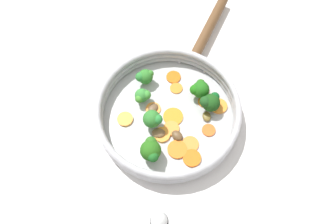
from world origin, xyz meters
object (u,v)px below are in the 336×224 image
object	(u,v)px
carrot_slice_2	(177,149)
carrot_slice_3	(219,106)
mushroom_piece_1	(160,134)
mushroom_piece_0	(207,116)
carrot_slice_13	(173,77)
broccoli_floret_4	(210,102)
broccoli_floret_2	(151,150)
carrot_slice_0	(190,144)
carrot_slice_8	(204,102)
broccoli_floret_1	(145,77)
salt_shaker	(160,223)
carrot_slice_9	(173,117)
carrot_slice_4	(176,88)
carrot_slice_6	(154,108)
skillet	(168,116)
carrot_slice_10	(125,119)
mushroom_piece_2	(177,136)
carrot_slice_11	(201,90)
broccoli_floret_0	(143,96)
mushroom_piece_3	(154,107)
carrot_slice_1	(162,135)
broccoli_floret_3	(153,119)
broccoli_floret_5	(200,89)
carrot_slice_7	(192,158)
carrot_slice_5	(171,128)
carrot_slice_12	(209,130)

from	to	relation	value
carrot_slice_2	carrot_slice_3	bearing A→B (deg)	70.96
mushroom_piece_1	mushroom_piece_0	bearing A→B (deg)	45.82
carrot_slice_13	broccoli_floret_4	bearing A→B (deg)	-22.84
broccoli_floret_2	carrot_slice_0	bearing A→B (deg)	40.22
carrot_slice_8	broccoli_floret_1	distance (m)	0.15
carrot_slice_0	salt_shaker	size ratio (longest dim) A/B	0.39
salt_shaker	carrot_slice_9	bearing A→B (deg)	106.90
carrot_slice_4	carrot_slice_3	bearing A→B (deg)	-3.28
carrot_slice_6	skillet	bearing A→B (deg)	-4.50
carrot_slice_10	mushroom_piece_1	size ratio (longest dim) A/B	1.19
carrot_slice_0	carrot_slice_6	world-z (taller)	same
carrot_slice_6	mushroom_piece_2	distance (m)	0.09
carrot_slice_4	mushroom_piece_2	size ratio (longest dim) A/B	1.10
carrot_slice_11	carrot_slice_10	bearing A→B (deg)	-132.83
broccoli_floret_0	mushroom_piece_3	world-z (taller)	broccoli_floret_0
carrot_slice_0	salt_shaker	bearing A→B (deg)	-87.28
carrot_slice_8	carrot_slice_10	bearing A→B (deg)	-142.64
carrot_slice_3	carrot_slice_11	bearing A→B (deg)	154.81
carrot_slice_3	carrot_slice_11	size ratio (longest dim) A/B	1.02
carrot_slice_13	broccoli_floret_4	xyz separation A→B (m)	(0.11, -0.05, 0.03)
carrot_slice_1	broccoli_floret_3	size ratio (longest dim) A/B	0.69
broccoli_floret_5	mushroom_piece_2	xyz separation A→B (m)	(-0.01, -0.12, -0.02)
carrot_slice_4	carrot_slice_8	xyz separation A→B (m)	(0.08, -0.01, 0.00)
mushroom_piece_1	broccoli_floret_1	bearing A→B (deg)	128.39
broccoli_floret_2	salt_shaker	world-z (taller)	salt_shaker
skillet	carrot_slice_7	size ratio (longest dim) A/B	7.86
carrot_slice_10	carrot_slice_13	world-z (taller)	carrot_slice_10
carrot_slice_4	broccoli_floret_0	bearing A→B (deg)	-133.77
carrot_slice_9	mushroom_piece_0	xyz separation A→B (m)	(0.07, 0.03, 0.00)
broccoli_floret_3	mushroom_piece_2	distance (m)	0.07
carrot_slice_0	carrot_slice_10	world-z (taller)	carrot_slice_10
carrot_slice_4	carrot_slice_10	bearing A→B (deg)	-121.43
mushroom_piece_1	carrot_slice_2	bearing A→B (deg)	-20.03
carrot_slice_5	mushroom_piece_2	bearing A→B (deg)	-33.71
broccoli_floret_2	mushroom_piece_1	xyz separation A→B (m)	(-0.00, 0.05, -0.03)
carrot_slice_3	broccoli_floret_0	size ratio (longest dim) A/B	1.05
mushroom_piece_1	mushroom_piece_3	distance (m)	0.07
carrot_slice_0	carrot_slice_2	world-z (taller)	carrot_slice_2
carrot_slice_1	carrot_slice_12	distance (m)	0.11
carrot_slice_3	carrot_slice_4	bearing A→B (deg)	176.72
mushroom_piece_3	carrot_slice_11	bearing A→B (deg)	46.15
skillet	carrot_slice_2	size ratio (longest dim) A/B	7.26
carrot_slice_7	carrot_slice_8	world-z (taller)	carrot_slice_7
carrot_slice_4	broccoli_floret_2	world-z (taller)	broccoli_floret_2
salt_shaker	broccoli_floret_4	bearing A→B (deg)	90.32
carrot_slice_5	carrot_slice_12	world-z (taller)	carrot_slice_5
carrot_slice_0	carrot_slice_4	world-z (taller)	same
carrot_slice_10	carrot_slice_0	bearing A→B (deg)	0.77
broccoli_floret_0	mushroom_piece_2	xyz separation A→B (m)	(0.11, -0.06, -0.02)
broccoli_floret_1	salt_shaker	distance (m)	0.34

